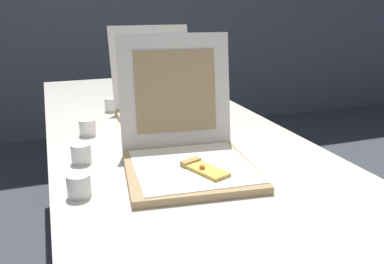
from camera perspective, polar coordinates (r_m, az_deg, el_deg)
table at (r=1.53m, az=-3.06°, el=-1.70°), size 0.88×2.47×0.72m
pizza_box_front at (r=1.19m, az=-0.75°, el=-2.62°), size 0.41×0.47×0.38m
pizza_box_middle at (r=1.70m, az=-4.23°, el=3.64°), size 0.37×0.46×0.38m
cup_white_near_center at (r=1.28m, az=-15.45°, el=-2.96°), size 0.06×0.06×0.06m
cup_white_near_left at (r=1.07m, az=-15.75°, el=-7.30°), size 0.06×0.06×0.06m
cup_white_mid at (r=1.54m, az=-14.60°, el=0.64°), size 0.06×0.06×0.06m
cup_white_far at (r=1.86m, az=-11.37°, el=3.81°), size 0.06×0.06×0.06m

